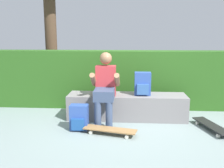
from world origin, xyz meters
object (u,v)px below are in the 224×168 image
object	(u,v)px
skateboard_near_person	(110,130)
skateboard_beside_bench	(211,126)
person_skater	(105,86)
backpack_on_ground	(79,118)
bench_main	(127,106)
backpack_on_bench	(143,84)

from	to	relation	value
skateboard_near_person	skateboard_beside_bench	xyz separation A→B (m)	(1.57, 0.28, 0.00)
person_skater	backpack_on_ground	bearing A→B (deg)	-133.73
bench_main	skateboard_beside_bench	distance (m)	1.43
backpack_on_ground	backpack_on_bench	bearing A→B (deg)	30.82
bench_main	skateboard_beside_bench	xyz separation A→B (m)	(1.33, -0.51, -0.14)
bench_main	person_skater	bearing A→B (deg)	-148.99
person_skater	backpack_on_bench	size ratio (longest dim) A/B	2.96
skateboard_beside_bench	backpack_on_ground	size ratio (longest dim) A/B	2.06
bench_main	skateboard_near_person	world-z (taller)	bench_main
bench_main	backpack_on_bench	xyz separation A→B (m)	(0.27, -0.01, 0.41)
skateboard_near_person	skateboard_beside_bench	bearing A→B (deg)	10.06
backpack_on_bench	backpack_on_ground	size ratio (longest dim) A/B	1.00
backpack_on_bench	backpack_on_ground	bearing A→B (deg)	-149.18
skateboard_near_person	bench_main	bearing A→B (deg)	72.81
bench_main	backpack_on_ground	size ratio (longest dim) A/B	5.21
bench_main	backpack_on_bench	size ratio (longest dim) A/B	5.21
skateboard_beside_bench	backpack_on_ground	bearing A→B (deg)	-177.15
skateboard_near_person	person_skater	bearing A→B (deg)	102.13
bench_main	person_skater	world-z (taller)	person_skater
person_skater	skateboard_near_person	size ratio (longest dim) A/B	1.44
skateboard_beside_bench	skateboard_near_person	bearing A→B (deg)	-169.94
bench_main	skateboard_near_person	size ratio (longest dim) A/B	2.53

